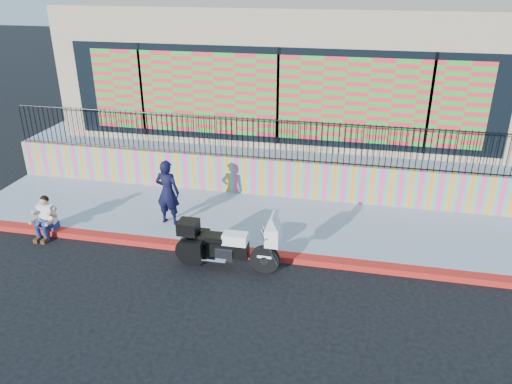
# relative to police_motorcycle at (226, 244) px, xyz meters

# --- Properties ---
(ground) EXTENTS (90.00, 90.00, 0.00)m
(ground) POSITION_rel_police_motorcycle_xyz_m (0.34, 0.59, -0.62)
(ground) COLOR black
(ground) RESTS_ON ground
(red_curb) EXTENTS (16.00, 0.30, 0.15)m
(red_curb) POSITION_rel_police_motorcycle_xyz_m (0.34, 0.59, -0.54)
(red_curb) COLOR red
(red_curb) RESTS_ON ground
(sidewalk) EXTENTS (16.00, 3.00, 0.15)m
(sidewalk) POSITION_rel_police_motorcycle_xyz_m (0.34, 2.24, -0.54)
(sidewalk) COLOR #8F99AC
(sidewalk) RESTS_ON ground
(mural_wall) EXTENTS (16.00, 0.20, 1.10)m
(mural_wall) POSITION_rel_police_motorcycle_xyz_m (0.34, 3.84, 0.08)
(mural_wall) COLOR #FF437C
(mural_wall) RESTS_ON sidewalk
(metal_fence) EXTENTS (15.80, 0.04, 1.20)m
(metal_fence) POSITION_rel_police_motorcycle_xyz_m (0.34, 3.84, 1.23)
(metal_fence) COLOR black
(metal_fence) RESTS_ON mural_wall
(elevated_platform) EXTENTS (16.00, 10.00, 1.25)m
(elevated_platform) POSITION_rel_police_motorcycle_xyz_m (0.34, 8.94, 0.01)
(elevated_platform) COLOR #8F99AC
(elevated_platform) RESTS_ON ground
(storefront_building) EXTENTS (14.00, 8.06, 4.00)m
(storefront_building) POSITION_rel_police_motorcycle_xyz_m (0.34, 8.73, 2.63)
(storefront_building) COLOR tan
(storefront_building) RESTS_ON elevated_platform
(police_motorcycle) EXTENTS (2.36, 0.78, 1.47)m
(police_motorcycle) POSITION_rel_police_motorcycle_xyz_m (0.00, 0.00, 0.00)
(police_motorcycle) COLOR black
(police_motorcycle) RESTS_ON ground
(police_officer) EXTENTS (0.66, 0.47, 1.74)m
(police_officer) POSITION_rel_police_motorcycle_xyz_m (-1.95, 1.56, 0.40)
(police_officer) COLOR black
(police_officer) RESTS_ON sidewalk
(seated_man) EXTENTS (0.54, 0.71, 1.06)m
(seated_man) POSITION_rel_police_motorcycle_xyz_m (-4.82, 0.44, -0.17)
(seated_man) COLOR navy
(seated_man) RESTS_ON ground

